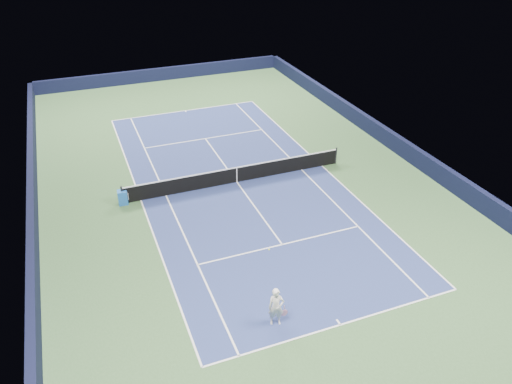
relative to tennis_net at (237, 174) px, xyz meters
name	(u,v)px	position (x,y,z in m)	size (l,w,h in m)	color
ground	(237,182)	(0.00, 0.00, -0.50)	(40.00, 40.00, 0.00)	#355830
wall_far	(162,74)	(0.00, 19.82, 0.05)	(22.00, 0.35, 1.10)	black
wall_right	(397,144)	(10.82, 0.00, 0.05)	(0.35, 40.00, 1.10)	black
wall_left	(32,211)	(-10.82, 0.00, 0.05)	(0.35, 40.00, 1.10)	black
court_surface	(237,182)	(0.00, 0.00, -0.50)	(10.97, 23.77, 0.01)	navy
baseline_far	(185,111)	(0.00, 11.88, -0.50)	(10.97, 0.08, 0.00)	white
baseline_near	(340,325)	(0.00, -11.88, -0.50)	(10.97, 0.08, 0.00)	white
sideline_doubles_right	(322,166)	(5.49, 0.00, -0.50)	(0.08, 23.77, 0.00)	white
sideline_doubles_left	(141,200)	(-5.49, 0.00, -0.50)	(0.08, 23.77, 0.00)	white
sideline_singles_right	(302,170)	(4.12, 0.00, -0.50)	(0.08, 23.77, 0.00)	white
sideline_singles_left	(166,195)	(-4.12, 0.00, -0.50)	(0.08, 23.77, 0.00)	white
service_line_far	(205,139)	(0.00, 6.40, -0.50)	(8.23, 0.08, 0.00)	white
service_line_near	(282,244)	(0.00, -6.40, -0.50)	(8.23, 0.08, 0.00)	white
center_service_line	(237,182)	(0.00, 0.00, -0.50)	(0.08, 12.80, 0.00)	white
center_mark_far	(186,111)	(0.00, 11.73, -0.50)	(0.08, 0.30, 0.00)	white
center_mark_near	(339,322)	(0.00, -11.73, -0.50)	(0.08, 0.30, 0.00)	white
tennis_net	(237,174)	(0.00, 0.00, 0.00)	(12.90, 0.10, 1.07)	black
sponsor_cube	(123,197)	(-6.40, -0.01, -0.11)	(0.58, 0.48, 0.80)	blue
tennis_player	(276,307)	(-2.26, -10.88, 0.32)	(0.81, 1.30, 2.82)	white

